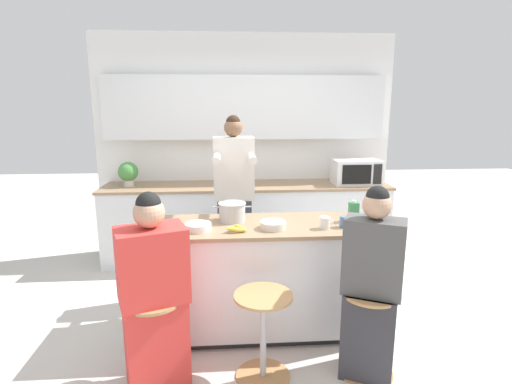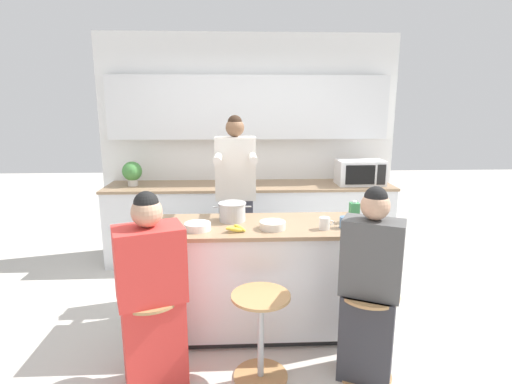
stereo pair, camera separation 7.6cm
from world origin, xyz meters
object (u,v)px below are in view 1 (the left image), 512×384
Objects in this scene: bar_stool_center at (263,330)px; microwave at (356,172)px; person_cooking at (234,209)px; kitchen_island at (257,277)px; person_wrapped_blanket at (154,299)px; fruit_bowl at (273,225)px; person_seated_near at (371,293)px; coffee_cup_near at (345,222)px; juice_carton at (354,212)px; cooking_pot at (232,212)px; coffee_cup_far at (325,223)px; bar_stool_leftmost at (154,335)px; banana_bunch at (236,229)px; bar_stool_rightmost at (368,327)px; potted_plant at (128,173)px.

bar_stool_center is 1.14× the size of microwave.
person_cooking is 1.73m from microwave.
kitchen_island is at bearing -76.47° from person_cooking.
person_wrapped_blanket reaches higher than microwave.
fruit_bowl is (0.83, 0.51, 0.32)m from person_wrapped_blanket.
person_cooking is at bearing 149.68° from person_seated_near.
juice_carton is (0.12, 0.15, 0.04)m from coffee_cup_near.
coffee_cup_far is at bearing -20.22° from cooking_pot.
bar_stool_center is 0.78m from fruit_bowl.
fruit_bowl is 0.70m from juice_carton.
fruit_bowl reaches higher than bar_stool_center.
coffee_cup_far is at bearing 20.61° from bar_stool_leftmost.
bar_stool_rightmost is at bearing -26.32° from banana_bunch.
coffee_cup_far is 0.33m from juice_carton.
cooking_pot is 2.77× the size of coffee_cup_near.
bar_stool_leftmost and bar_stool_rightmost have the same top height.
microwave is (1.50, 1.44, 0.07)m from cooking_pot.
microwave is at bearing 58.89° from bar_stool_center.
bar_stool_leftmost is 1.00× the size of bar_stool_center.
bar_stool_leftmost is 0.35× the size of person_cooking.
microwave is (0.63, 1.68, 0.10)m from coffee_cup_near.
juice_carton is at bearing -4.74° from cooking_pot.
person_cooking is 1.61m from person_seated_near.
potted_plant is (-2.11, 2.24, 0.47)m from person_seated_near.
bar_stool_leftmost is at bearing -179.74° from bar_stool_center.
person_seated_near is 0.86m from fruit_bowl.
microwave is (0.79, 1.70, 0.10)m from coffee_cup_far.
person_seated_near reaches higher than fruit_bowl.
person_cooking is 6.17× the size of potted_plant.
cooking_pot is (0.52, 0.75, 0.37)m from person_wrapped_blanket.
bar_stool_rightmost is 0.93m from juice_carton.
coffee_cup_near is (0.68, -0.13, 0.50)m from kitchen_island.
cooking_pot is (-0.92, 0.74, 0.64)m from bar_stool_rightmost.
coffee_cup_near is at bearing 19.36° from bar_stool_leftmost.
bar_stool_rightmost is at bearing -39.47° from fruit_bowl.
bar_stool_center is at bearing -58.13° from potted_plant.
bar_stool_leftmost is at bearing -139.55° from kitchen_island.
person_wrapped_blanket is at bearing -159.81° from coffee_cup_near.
cooking_pot reaches higher than bar_stool_center.
cooking_pot is 0.91m from coffee_cup_near.
coffee_cup_far is (-0.21, 0.48, 0.61)m from bar_stool_rightmost.
cooking_pot reaches higher than banana_bunch.
person_cooking reaches higher than potted_plant.
juice_carton is at bearing 3.61° from person_wrapped_blanket.
kitchen_island reaches higher than bar_stool_center.
coffee_cup_near reaches higher than kitchen_island.
bar_stool_rightmost is at bearing -19.76° from person_wrapped_blanket.
person_seated_near is 0.77m from juice_carton.
microwave is at bearing 43.81° from cooking_pot.
potted_plant reaches higher than juice_carton.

